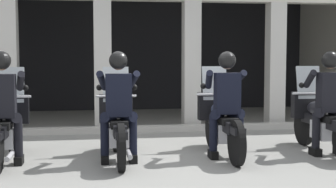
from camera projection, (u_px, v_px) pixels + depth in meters
The scene contains 11 objects.
ground_plane at pixel (148, 128), 10.46m from camera, with size 80.00×80.00×0.00m, color gray.
station_building at pixel (138, 34), 12.27m from camera, with size 10.32×4.21×3.23m.
kerb_strip at pixel (151, 129), 9.90m from camera, with size 9.82×0.24×0.12m, color #B7B5AD.
motorcycle_far_left at pixel (7, 126), 7.20m from camera, with size 0.62×2.04×1.35m.
police_officer_far_left at pixel (3, 98), 6.89m from camera, with size 0.63×0.61×1.58m.
motorcycle_center_left at pixel (118, 125), 7.33m from camera, with size 0.62×2.04×1.35m.
police_officer_center_left at pixel (118, 97), 7.02m from camera, with size 0.63×0.61×1.58m.
motorcycle_center_right at pixel (221, 122), 7.65m from camera, with size 0.62×2.04×1.35m.
police_officer_center_right at pixel (227, 95), 7.34m from camera, with size 0.63×0.61×1.58m.
motorcycle_far_right at pixel (320, 120), 7.87m from camera, with size 0.62×2.04×1.35m.
police_officer_far_right at pixel (329, 94), 7.55m from camera, with size 0.63×0.61×1.58m.
Camera 1 is at (-1.18, -7.31, 1.55)m, focal length 53.27 mm.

